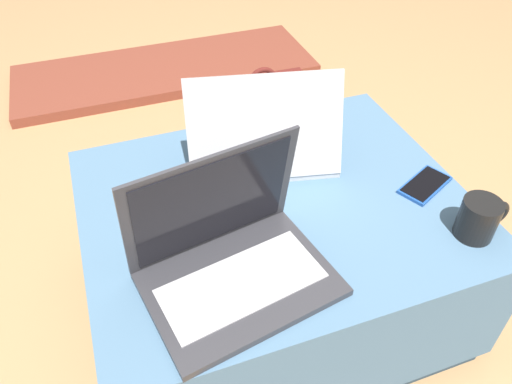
{
  "coord_description": "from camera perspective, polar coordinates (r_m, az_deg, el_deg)",
  "views": [
    {
      "loc": [
        -0.33,
        -0.79,
        1.17
      ],
      "look_at": [
        -0.06,
        -0.04,
        0.46
      ],
      "focal_mm": 35.0,
      "sensor_mm": 36.0,
      "label": 1
    }
  ],
  "objects": [
    {
      "name": "fireplace_hearth",
      "position": [
        2.51,
        -10.24,
        13.56
      ],
      "size": [
        1.4,
        0.5,
        0.04
      ],
      "color": "brown",
      "rests_on": "ground_plane"
    },
    {
      "name": "ground_plane",
      "position": [
        1.45,
        1.86,
        -12.33
      ],
      "size": [
        14.0,
        14.0,
        0.0
      ],
      "primitive_type": "plane",
      "color": "tan"
    },
    {
      "name": "laptop_far",
      "position": [
        1.25,
        0.66,
        5.64
      ],
      "size": [
        0.41,
        0.33,
        0.26
      ],
      "rotation": [
        0.0,
        0.0,
        2.92
      ],
      "color": "silver",
      "rests_on": "ottoman"
    },
    {
      "name": "cell_phone",
      "position": [
        1.27,
        18.75,
        0.78
      ],
      "size": [
        0.16,
        0.12,
        0.01
      ],
      "rotation": [
        0.0,
        0.0,
        2.02
      ],
      "color": "#1E4C9E",
      "rests_on": "ottoman"
    },
    {
      "name": "backpack",
      "position": [
        1.71,
        0.57,
        6.2
      ],
      "size": [
        0.33,
        0.24,
        0.45
      ],
      "rotation": [
        0.0,
        0.0,
        3.11
      ],
      "color": "#5B1E19",
      "rests_on": "ground_plane"
    },
    {
      "name": "ottoman",
      "position": [
        1.3,
        2.04,
        -7.27
      ],
      "size": [
        0.88,
        0.72,
        0.38
      ],
      "color": "#2A3D4E",
      "rests_on": "ground_plane"
    },
    {
      "name": "coffee_mug",
      "position": [
        1.16,
        24.18,
        -2.76
      ],
      "size": [
        0.12,
        0.08,
        0.09
      ],
      "color": "black",
      "rests_on": "ottoman"
    },
    {
      "name": "laptop_near",
      "position": [
        0.97,
        -2.92,
        -7.3
      ],
      "size": [
        0.4,
        0.32,
        0.27
      ],
      "rotation": [
        0.0,
        0.0,
        0.18
      ],
      "color": "#333338",
      "rests_on": "ottoman"
    }
  ]
}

